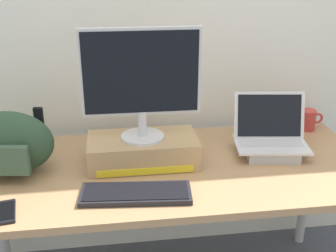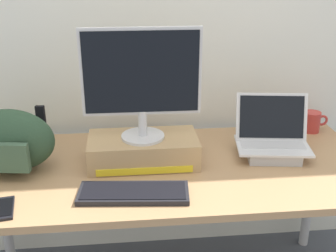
{
  "view_description": "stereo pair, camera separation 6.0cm",
  "coord_description": "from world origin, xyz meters",
  "px_view_note": "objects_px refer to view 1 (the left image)",
  "views": [
    {
      "loc": [
        -0.22,
        -1.59,
        1.56
      ],
      "look_at": [
        0.0,
        0.0,
        0.89
      ],
      "focal_mm": 45.97,
      "sensor_mm": 36.0,
      "label": 1
    },
    {
      "loc": [
        -0.16,
        -1.6,
        1.56
      ],
      "look_at": [
        0.0,
        0.0,
        0.89
      ],
      "focal_mm": 45.97,
      "sensor_mm": 36.0,
      "label": 2
    }
  ],
  "objects_px": {
    "external_keyboard": "(136,193)",
    "cell_phone": "(5,212)",
    "open_laptop": "(270,142)",
    "coffee_mug": "(307,120)",
    "desktop_monitor": "(141,81)",
    "messenger_backpack": "(8,143)",
    "toner_box_yellow": "(143,150)",
    "plush_toy": "(19,140)"
  },
  "relations": [
    {
      "from": "external_keyboard",
      "to": "cell_phone",
      "type": "distance_m",
      "value": 0.46
    },
    {
      "from": "open_laptop",
      "to": "coffee_mug",
      "type": "bearing_deg",
      "value": 47.8
    },
    {
      "from": "desktop_monitor",
      "to": "external_keyboard",
      "type": "height_order",
      "value": "desktop_monitor"
    },
    {
      "from": "messenger_backpack",
      "to": "cell_phone",
      "type": "relative_size",
      "value": 2.5
    },
    {
      "from": "toner_box_yellow",
      "to": "open_laptop",
      "type": "height_order",
      "value": "open_laptop"
    },
    {
      "from": "plush_toy",
      "to": "coffee_mug",
      "type": "bearing_deg",
      "value": 2.0
    },
    {
      "from": "open_laptop",
      "to": "desktop_monitor",
      "type": "bearing_deg",
      "value": -170.77
    },
    {
      "from": "desktop_monitor",
      "to": "messenger_backpack",
      "type": "relative_size",
      "value": 1.24
    },
    {
      "from": "open_laptop",
      "to": "messenger_backpack",
      "type": "height_order",
      "value": "messenger_backpack"
    },
    {
      "from": "messenger_backpack",
      "to": "cell_phone",
      "type": "height_order",
      "value": "messenger_backpack"
    },
    {
      "from": "coffee_mug",
      "to": "cell_phone",
      "type": "xyz_separation_m",
      "value": [
        -1.35,
        -0.57,
        -0.05
      ]
    },
    {
      "from": "coffee_mug",
      "to": "toner_box_yellow",
      "type": "bearing_deg",
      "value": -163.47
    },
    {
      "from": "coffee_mug",
      "to": "plush_toy",
      "type": "bearing_deg",
      "value": -178.0
    },
    {
      "from": "desktop_monitor",
      "to": "messenger_backpack",
      "type": "distance_m",
      "value": 0.59
    },
    {
      "from": "desktop_monitor",
      "to": "plush_toy",
      "type": "xyz_separation_m",
      "value": [
        -0.54,
        0.2,
        -0.32
      ]
    },
    {
      "from": "desktop_monitor",
      "to": "plush_toy",
      "type": "relative_size",
      "value": 5.27
    },
    {
      "from": "toner_box_yellow",
      "to": "cell_phone",
      "type": "height_order",
      "value": "toner_box_yellow"
    },
    {
      "from": "open_laptop",
      "to": "plush_toy",
      "type": "relative_size",
      "value": 3.74
    },
    {
      "from": "external_keyboard",
      "to": "plush_toy",
      "type": "relative_size",
      "value": 4.62
    },
    {
      "from": "coffee_mug",
      "to": "plush_toy",
      "type": "height_order",
      "value": "coffee_mug"
    },
    {
      "from": "open_laptop",
      "to": "cell_phone",
      "type": "height_order",
      "value": "open_laptop"
    },
    {
      "from": "desktop_monitor",
      "to": "coffee_mug",
      "type": "height_order",
      "value": "desktop_monitor"
    },
    {
      "from": "external_keyboard",
      "to": "desktop_monitor",
      "type": "bearing_deg",
      "value": 84.76
    },
    {
      "from": "open_laptop",
      "to": "messenger_backpack",
      "type": "distance_m",
      "value": 1.11
    },
    {
      "from": "messenger_backpack",
      "to": "coffee_mug",
      "type": "bearing_deg",
      "value": 18.55
    },
    {
      "from": "messenger_backpack",
      "to": "cell_phone",
      "type": "distance_m",
      "value": 0.33
    },
    {
      "from": "coffee_mug",
      "to": "plush_toy",
      "type": "xyz_separation_m",
      "value": [
        -1.39,
        -0.05,
        -0.01
      ]
    },
    {
      "from": "toner_box_yellow",
      "to": "desktop_monitor",
      "type": "distance_m",
      "value": 0.31
    },
    {
      "from": "toner_box_yellow",
      "to": "plush_toy",
      "type": "distance_m",
      "value": 0.58
    },
    {
      "from": "cell_phone",
      "to": "plush_toy",
      "type": "relative_size",
      "value": 1.7
    },
    {
      "from": "toner_box_yellow",
      "to": "external_keyboard",
      "type": "relative_size",
      "value": 1.09
    },
    {
      "from": "toner_box_yellow",
      "to": "messenger_backpack",
      "type": "relative_size",
      "value": 1.19
    },
    {
      "from": "toner_box_yellow",
      "to": "external_keyboard",
      "type": "bearing_deg",
      "value": -100.47
    },
    {
      "from": "toner_box_yellow",
      "to": "plush_toy",
      "type": "bearing_deg",
      "value": 159.51
    },
    {
      "from": "desktop_monitor",
      "to": "open_laptop",
      "type": "bearing_deg",
      "value": 2.32
    },
    {
      "from": "cell_phone",
      "to": "plush_toy",
      "type": "xyz_separation_m",
      "value": [
        -0.04,
        0.52,
        0.04
      ]
    },
    {
      "from": "desktop_monitor",
      "to": "coffee_mug",
      "type": "xyz_separation_m",
      "value": [
        0.85,
        0.25,
        -0.31
      ]
    },
    {
      "from": "desktop_monitor",
      "to": "open_laptop",
      "type": "xyz_separation_m",
      "value": [
        0.57,
        0.01,
        -0.31
      ]
    },
    {
      "from": "desktop_monitor",
      "to": "coffee_mug",
      "type": "relative_size",
      "value": 3.78
    },
    {
      "from": "desktop_monitor",
      "to": "external_keyboard",
      "type": "relative_size",
      "value": 1.14
    },
    {
      "from": "external_keyboard",
      "to": "messenger_backpack",
      "type": "height_order",
      "value": "messenger_backpack"
    },
    {
      "from": "toner_box_yellow",
      "to": "open_laptop",
      "type": "distance_m",
      "value": 0.57
    }
  ]
}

